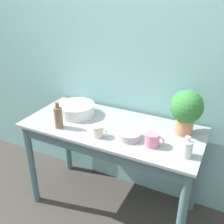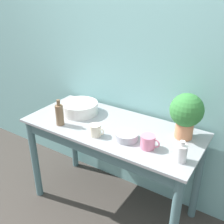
{
  "view_description": "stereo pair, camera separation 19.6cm",
  "coord_description": "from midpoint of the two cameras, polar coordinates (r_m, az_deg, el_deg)",
  "views": [
    {
      "loc": [
        0.78,
        -1.27,
        1.77
      ],
      "look_at": [
        0.0,
        0.31,
        0.92
      ],
      "focal_mm": 42.0,
      "sensor_mm": 36.0,
      "label": 1
    },
    {
      "loc": [
        0.95,
        -1.18,
        1.77
      ],
      "look_at": [
        0.0,
        0.31,
        0.92
      ],
      "focal_mm": 42.0,
      "sensor_mm": 36.0,
      "label": 2
    }
  ],
  "objects": [
    {
      "name": "wall_back",
      "position": [
        2.17,
        7.97,
        10.24
      ],
      "size": [
        6.0,
        0.05,
        2.4
      ],
      "color": "#7AB2B2",
      "rests_on": "ground_plane"
    },
    {
      "name": "counter_table",
      "position": [
        2.08,
        2.34,
        -7.26
      ],
      "size": [
        1.38,
        0.62,
        0.8
      ],
      "color": "slate",
      "rests_on": "ground_plane"
    },
    {
      "name": "potted_plant",
      "position": [
        1.88,
        18.8,
        -0.2
      ],
      "size": [
        0.23,
        0.23,
        0.33
      ],
      "color": "tan",
      "rests_on": "counter_table"
    },
    {
      "name": "bowl_wash_large",
      "position": [
        2.21,
        -4.52,
        0.87
      ],
      "size": [
        0.3,
        0.3,
        0.09
      ],
      "color": "silver",
      "rests_on": "counter_table"
    },
    {
      "name": "bottle_tall",
      "position": [
        2.02,
        -8.65,
        -0.6
      ],
      "size": [
        0.06,
        0.06,
        0.21
      ],
      "color": "brown",
      "rests_on": "counter_table"
    },
    {
      "name": "bottle_short",
      "position": [
        1.68,
        18.08,
        -8.53
      ],
      "size": [
        0.07,
        0.07,
        0.14
      ],
      "color": "white",
      "rests_on": "counter_table"
    },
    {
      "name": "mug_pink",
      "position": [
        1.76,
        11.07,
        -6.48
      ],
      "size": [
        0.13,
        0.1,
        0.09
      ],
      "color": "pink",
      "rests_on": "counter_table"
    },
    {
      "name": "mug_cream",
      "position": [
        1.87,
        -0.61,
        -4.06
      ],
      "size": [
        0.12,
        0.08,
        0.09
      ],
      "color": "beige",
      "rests_on": "counter_table"
    },
    {
      "name": "bowl_small_steel",
      "position": [
        1.84,
        6.28,
        -5.36
      ],
      "size": [
        0.16,
        0.16,
        0.05
      ],
      "color": "#A8A8B2",
      "rests_on": "counter_table"
    }
  ]
}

